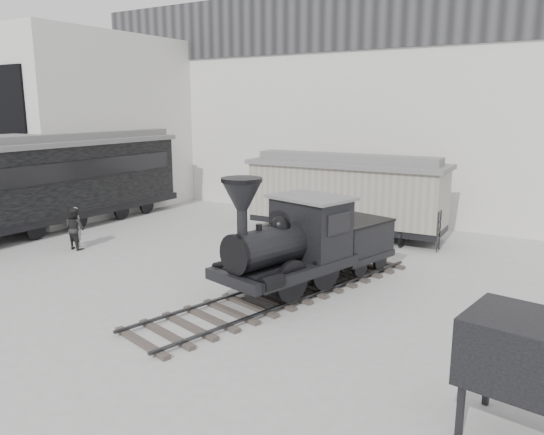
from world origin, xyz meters
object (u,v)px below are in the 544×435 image
Objects in this scene: visitor_a at (76,227)px; visitor_b at (75,228)px; passenger_coach at (48,181)px; boxcar at (346,193)px; locomotive at (303,248)px; coal_hopper at (528,362)px.

visitor_a is 0.39m from visitor_b.
passenger_coach is 9.33× the size of visitor_a.
boxcar is at bearing -138.43° from visitor_a.
locomotive reaches higher than boxcar.
passenger_coach is at bearing -170.49° from locomotive.
locomotive is at bearing -175.32° from visitor_b.
passenger_coach is 6.85× the size of coal_hopper.
coal_hopper is (16.62, -4.27, 0.59)m from visitor_a.
passenger_coach reaches higher than visitor_a.
passenger_coach reaches higher than locomotive.
visitor_b reaches higher than visitor_a.
boxcar is at bearing 134.23° from coal_hopper.
boxcar is (-1.79, 7.13, 0.52)m from locomotive.
locomotive is 6.23× the size of visitor_b.
boxcar is 5.23× the size of visitor_b.
boxcar is 13.16m from passenger_coach.
visitor_b is at bearing 174.64° from coal_hopper.
locomotive reaches higher than visitor_b.
passenger_coach is 9.02× the size of visitor_b.
visitor_b is at bearing -138.33° from boxcar.
locomotive is 0.69× the size of passenger_coach.
visitor_a is at bearing -22.15° from passenger_coach.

